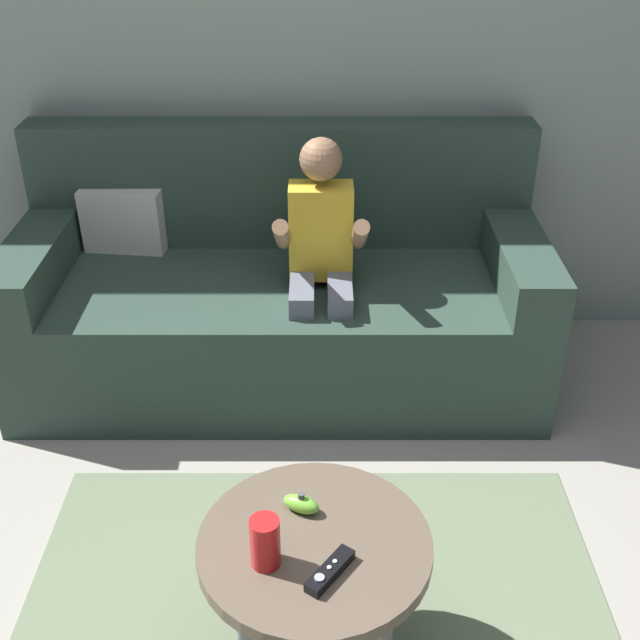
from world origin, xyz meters
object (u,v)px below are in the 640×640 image
object	(u,v)px
person_seated_on_couch	(323,262)
soda_can	(266,542)
couch	(280,298)
nunchuk_lime	(303,504)
coffee_table	(316,554)
game_remote_black_near_edge	(331,571)

from	to	relation	value
person_seated_on_couch	soda_can	xyz separation A→B (m)	(-0.12, -1.22, -0.06)
couch	person_seated_on_couch	xyz separation A→B (m)	(0.16, -0.18, 0.24)
person_seated_on_couch	nunchuk_lime	xyz separation A→B (m)	(-0.05, -1.06, -0.10)
coffee_table	game_remote_black_near_edge	distance (m)	0.12
game_remote_black_near_edge	nunchuk_lime	xyz separation A→B (m)	(-0.06, 0.19, 0.01)
person_seated_on_couch	game_remote_black_near_edge	size ratio (longest dim) A/B	7.11
person_seated_on_couch	coffee_table	size ratio (longest dim) A/B	1.79
soda_can	couch	bearing A→B (deg)	91.61
couch	person_seated_on_couch	size ratio (longest dim) A/B	1.98
person_seated_on_couch	game_remote_black_near_edge	distance (m)	1.26
person_seated_on_couch	soda_can	world-z (taller)	person_seated_on_couch
nunchuk_lime	soda_can	world-z (taller)	soda_can
coffee_table	soda_can	size ratio (longest dim) A/B	4.37
person_seated_on_couch	coffee_table	world-z (taller)	person_seated_on_couch
couch	coffee_table	world-z (taller)	couch
coffee_table	game_remote_black_near_edge	size ratio (longest dim) A/B	3.96
couch	person_seated_on_couch	distance (m)	0.34
game_remote_black_near_edge	soda_can	distance (m)	0.15
nunchuk_lime	game_remote_black_near_edge	bearing A→B (deg)	-71.53
soda_can	nunchuk_lime	bearing A→B (deg)	65.26
nunchuk_lime	couch	bearing A→B (deg)	95.18
couch	nunchuk_lime	size ratio (longest dim) A/B	18.91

